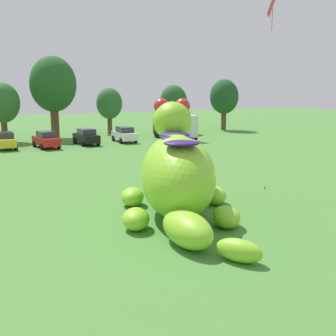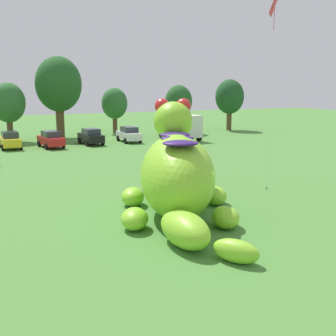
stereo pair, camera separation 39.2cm
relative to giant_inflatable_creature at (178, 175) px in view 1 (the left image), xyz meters
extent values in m
plane|color=#4C8438|center=(-0.33, -1.11, -2.03)|extent=(160.00, 160.00, 0.00)
ellipsoid|color=#8CD12D|center=(-0.01, 0.02, -0.06)|extent=(5.95, 7.81, 3.94)
ellipsoid|color=#8CD12D|center=(1.15, 2.76, 2.33)|extent=(2.80, 2.92, 2.08)
sphere|color=red|center=(0.74, 3.27, 3.11)|extent=(0.83, 0.83, 0.83)
sphere|color=red|center=(1.80, 2.83, 3.11)|extent=(0.83, 0.83, 0.83)
ellipsoid|color=navy|center=(0.60, 1.47, 1.75)|extent=(1.94, 1.77, 0.26)
ellipsoid|color=navy|center=(-0.01, 0.02, 1.75)|extent=(1.94, 1.77, 0.26)
ellipsoid|color=navy|center=(-0.69, -1.59, 1.75)|extent=(1.94, 1.77, 0.26)
ellipsoid|color=#8CD12D|center=(-1.28, 2.64, -1.55)|extent=(1.76, 2.02, 0.96)
ellipsoid|color=#8CD12D|center=(2.75, 0.94, -1.55)|extent=(1.76, 2.02, 0.96)
ellipsoid|color=#8CD12D|center=(-2.61, -0.97, -1.55)|extent=(1.76, 2.02, 0.96)
ellipsoid|color=#8CD12D|center=(1.10, -2.54, -1.55)|extent=(1.76, 2.02, 0.96)
ellipsoid|color=#8CD12D|center=(-1.58, -3.69, -1.34)|extent=(1.73, 3.23, 1.38)
ellipsoid|color=#8CD12D|center=(-0.70, -5.90, -1.61)|extent=(1.61, 1.99, 0.84)
cube|color=yellow|center=(-4.70, 27.59, -1.31)|extent=(1.77, 4.13, 0.80)
cube|color=#2D333D|center=(-4.70, 27.44, -0.61)|extent=(1.53, 1.99, 0.60)
cylinder|color=black|center=(-3.87, 28.88, -1.71)|extent=(0.25, 0.64, 0.64)
cylinder|color=black|center=(-3.83, 26.34, -1.71)|extent=(0.25, 0.64, 0.64)
cube|color=red|center=(-0.87, 26.51, -1.31)|extent=(2.14, 4.26, 0.80)
cube|color=#2D333D|center=(-0.85, 26.36, -0.61)|extent=(1.70, 2.12, 0.60)
cylinder|color=black|center=(-1.85, 27.68, -1.71)|extent=(0.31, 0.66, 0.64)
cylinder|color=black|center=(-0.16, 27.87, -1.71)|extent=(0.31, 0.66, 0.64)
cylinder|color=black|center=(-1.57, 25.15, -1.71)|extent=(0.31, 0.66, 0.64)
cylinder|color=black|center=(0.12, 25.34, -1.71)|extent=(0.31, 0.66, 0.64)
cube|color=black|center=(3.49, 27.12, -1.31)|extent=(1.91, 4.18, 0.80)
cube|color=#2D333D|center=(3.50, 26.97, -0.61)|extent=(1.60, 2.04, 0.60)
cylinder|color=black|center=(2.57, 28.34, -1.71)|extent=(0.27, 0.65, 0.64)
cylinder|color=black|center=(4.27, 28.43, -1.71)|extent=(0.27, 0.65, 0.64)
cylinder|color=black|center=(2.71, 25.80, -1.71)|extent=(0.27, 0.65, 0.64)
cylinder|color=black|center=(4.40, 25.89, -1.71)|extent=(0.27, 0.65, 0.64)
cube|color=white|center=(7.91, 27.26, -1.31)|extent=(1.78, 4.13, 0.80)
cube|color=#2D333D|center=(7.91, 27.11, -0.61)|extent=(1.53, 2.00, 0.60)
cylinder|color=black|center=(7.09, 28.54, -1.71)|extent=(0.25, 0.64, 0.64)
cylinder|color=black|center=(8.79, 28.51, -1.71)|extent=(0.25, 0.64, 0.64)
cylinder|color=black|center=(7.04, 26.00, -1.71)|extent=(0.25, 0.64, 0.64)
cylinder|color=black|center=(8.74, 25.97, -1.71)|extent=(0.25, 0.64, 0.64)
cube|color=#B2231E|center=(13.83, 29.17, -0.63)|extent=(2.20, 2.02, 1.90)
cube|color=silver|center=(14.20, 25.99, -0.33)|extent=(2.63, 4.82, 2.50)
cylinder|color=black|center=(12.83, 29.05, -1.58)|extent=(0.38, 0.93, 0.90)
cylinder|color=black|center=(14.82, 29.29, -1.58)|extent=(0.38, 0.93, 0.90)
cylinder|color=black|center=(13.35, 24.27, -1.58)|extent=(0.38, 0.93, 0.90)
cylinder|color=black|center=(15.44, 24.52, -1.58)|extent=(0.38, 0.93, 0.90)
cylinder|color=brown|center=(-4.00, 33.53, -0.87)|extent=(0.66, 0.66, 2.33)
ellipsoid|color=#2D662D|center=(-4.00, 33.53, 2.34)|extent=(3.72, 3.72, 4.46)
cylinder|color=brown|center=(1.92, 34.73, -0.32)|extent=(0.98, 0.98, 3.41)
ellipsoid|color=#235623|center=(1.92, 34.73, 4.38)|extent=(5.46, 5.46, 6.55)
cylinder|color=brown|center=(9.42, 36.29, -0.98)|extent=(0.60, 0.60, 2.11)
ellipsoid|color=#2D662D|center=(9.42, 36.29, 1.93)|extent=(3.37, 3.37, 4.04)
cylinder|color=brown|center=(17.19, 33.02, -0.92)|extent=(0.64, 0.64, 2.23)
ellipsoid|color=#235623|center=(17.19, 33.02, 2.16)|extent=(3.57, 3.57, 4.28)
cylinder|color=brown|center=(25.43, 33.31, -0.78)|extent=(0.72, 0.72, 2.51)
ellipsoid|color=#1E4C23|center=(25.43, 33.31, 2.69)|extent=(4.02, 4.02, 4.82)
cylinder|color=#726656|center=(0.67, 4.77, -1.59)|extent=(0.26, 0.26, 0.88)
cube|color=black|center=(0.67, 4.77, -0.85)|extent=(0.38, 0.22, 0.60)
sphere|color=#9E7051|center=(0.67, 4.77, -0.43)|extent=(0.22, 0.22, 0.22)
cylinder|color=brown|center=(7.38, 2.42, -1.96)|extent=(0.06, 0.06, 0.15)
cylinder|color=silver|center=(7.38, 2.42, 3.48)|extent=(0.01, 0.01, 10.71)
cube|color=red|center=(7.38, 2.42, 8.83)|extent=(1.13, 1.13, 1.44)
cylinder|color=red|center=(7.38, 2.42, 7.93)|extent=(0.03, 0.03, 1.20)
camera|label=1|loc=(-9.59, -17.68, 4.18)|focal=45.94mm
camera|label=2|loc=(-9.24, -17.86, 4.18)|focal=45.94mm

